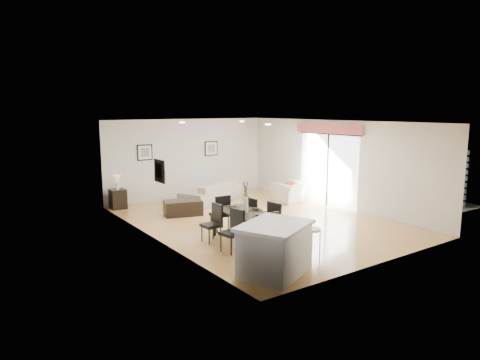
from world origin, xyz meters
TOP-DOWN VIEW (x-y plane):
  - ground at (0.00, 0.00)m, footprint 8.00×8.00m
  - wall_back at (0.00, 4.00)m, footprint 6.00×0.04m
  - wall_front at (0.00, -4.00)m, footprint 6.00×0.04m
  - wall_left at (-3.00, 0.00)m, footprint 0.04×8.00m
  - wall_right at (3.00, 0.00)m, footprint 0.04×8.00m
  - ceiling at (0.00, 0.00)m, footprint 6.00×8.00m
  - sofa at (0.11, 2.73)m, footprint 2.52×1.80m
  - armchair at (2.34, 1.35)m, footprint 1.12×1.02m
  - courtyard_plant_a at (5.55, -0.20)m, footprint 0.70×0.66m
  - courtyard_plant_b at (5.90, 0.68)m, footprint 0.45×0.45m
  - dining_table at (-1.37, -1.31)m, footprint 0.88×1.70m
  - dining_chair_wnear at (-1.96, -1.72)m, footprint 0.48×0.48m
  - dining_chair_wfar at (-1.97, -0.89)m, footprint 0.41×0.41m
  - dining_chair_enear at (-0.78, -1.74)m, footprint 0.46×0.46m
  - dining_chair_efar at (-0.78, -0.89)m, footprint 0.42×0.42m
  - dining_chair_head at (-1.37, -2.35)m, footprint 0.41×0.41m
  - dining_chair_foot at (-1.38, -0.27)m, footprint 0.44×0.44m
  - vase at (-1.37, -1.31)m, footprint 0.92×1.41m
  - coffee_table at (-1.38, 1.78)m, footprint 1.20×0.91m
  - side_table at (-2.66, 3.66)m, footprint 0.47×0.47m
  - table_lamp at (-2.65, 3.66)m, footprint 0.23×0.23m
  - cushion at (2.25, 1.25)m, footprint 0.31×0.13m
  - kitchen_island at (-2.09, -3.23)m, footprint 1.69×1.54m
  - bar_stool at (-1.13, -3.23)m, footprint 0.33×0.33m
  - framed_print_back_left at (-1.60, 3.97)m, footprint 0.52×0.04m
  - framed_print_back_right at (0.90, 3.97)m, footprint 0.52×0.04m
  - framed_print_left_wall at (-2.97, -0.20)m, footprint 0.04×0.52m
  - sliding_door at (2.96, 0.30)m, footprint 0.12×2.70m
  - courtyard at (6.16, 0.87)m, footprint 6.00×6.00m

SIDE VIEW (x-z plane):
  - ground at x=0.00m, z-range 0.00..0.00m
  - coffee_table at x=-1.38m, z-range 0.00..0.43m
  - side_table at x=-2.66m, z-range 0.00..0.60m
  - courtyard_plant_a at x=5.55m, z-range 0.00..0.61m
  - armchair at x=2.34m, z-range 0.00..0.66m
  - sofa at x=0.11m, z-range 0.00..0.69m
  - courtyard_plant_b at x=5.90m, z-range 0.00..0.71m
  - kitchen_island at x=-2.09m, z-range 0.01..0.97m
  - dining_chair_head at x=-1.37m, z-range 0.05..0.93m
  - dining_chair_wfar at x=-1.97m, z-range 0.05..0.94m
  - dining_chair_efar at x=-0.78m, z-range 0.05..0.95m
  - dining_chair_wnear at x=-1.96m, z-range 0.05..0.97m
  - dining_chair_foot at x=-1.38m, z-range 0.05..0.97m
  - dining_chair_enear at x=-0.78m, z-range 0.06..1.00m
  - cushion at x=2.25m, z-range 0.38..0.68m
  - bar_stool at x=-1.13m, z-range 0.26..0.99m
  - dining_table at x=-1.37m, z-range 0.28..0.98m
  - table_lamp at x=-2.65m, z-range 0.67..1.10m
  - courtyard at x=6.16m, z-range -0.08..1.92m
  - vase at x=-1.37m, z-range 0.64..1.35m
  - wall_back at x=0.00m, z-range 0.00..2.70m
  - wall_front at x=0.00m, z-range 0.00..2.70m
  - wall_left at x=-3.00m, z-range 0.00..2.70m
  - wall_right at x=3.00m, z-range 0.00..2.70m
  - framed_print_back_left at x=-1.60m, z-range 1.39..1.91m
  - framed_print_back_right at x=0.90m, z-range 1.39..1.91m
  - framed_print_left_wall at x=-2.97m, z-range 1.39..1.91m
  - sliding_door at x=2.96m, z-range 0.38..2.95m
  - ceiling at x=0.00m, z-range 2.69..2.71m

